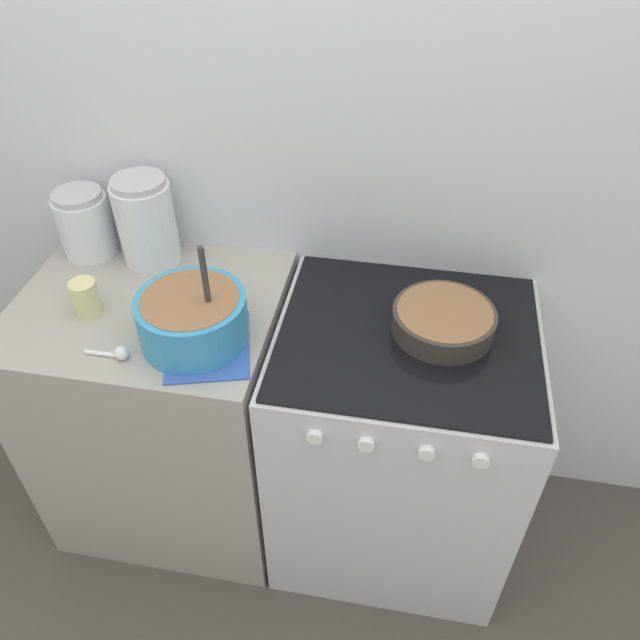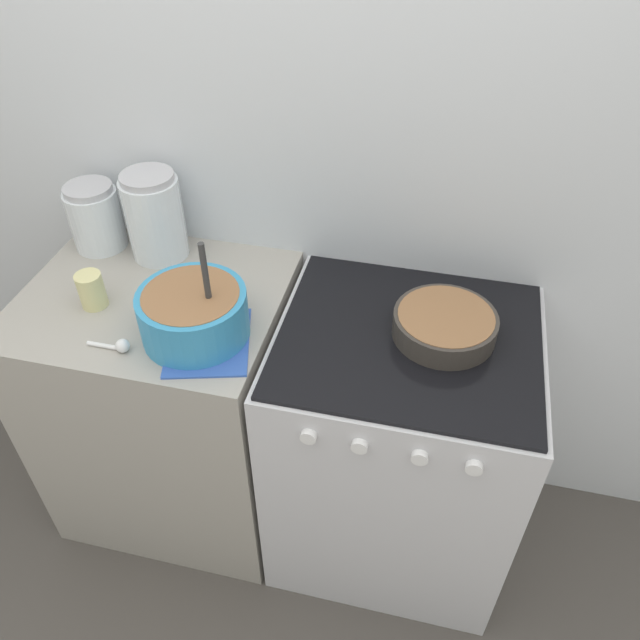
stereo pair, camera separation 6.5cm
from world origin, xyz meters
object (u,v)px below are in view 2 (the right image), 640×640
object	(u,v)px
baking_pan	(445,324)
tin_can	(91,290)
mixing_bowl	(193,312)
storage_jar_middle	(156,221)
stove	(396,446)
storage_jar_left	(96,221)

from	to	relation	value
baking_pan	tin_can	size ratio (longest dim) A/B	2.64
mixing_bowl	storage_jar_middle	distance (m)	0.41
stove	tin_can	bearing A→B (deg)	-175.50
storage_jar_middle	mixing_bowl	bearing A→B (deg)	-52.93
stove	storage_jar_left	bearing A→B (deg)	168.23
stove	tin_can	xyz separation A→B (m)	(-0.87, -0.07, 0.51)
baking_pan	storage_jar_middle	distance (m)	0.90
stove	storage_jar_middle	xyz separation A→B (m)	(-0.79, 0.21, 0.57)
mixing_bowl	baking_pan	xyz separation A→B (m)	(0.63, 0.15, -0.04)
mixing_bowl	storage_jar_left	world-z (taller)	mixing_bowl
mixing_bowl	storage_jar_middle	size ratio (longest dim) A/B	1.10
storage_jar_left	storage_jar_middle	size ratio (longest dim) A/B	0.77
mixing_bowl	storage_jar_left	distance (m)	0.55
storage_jar_left	storage_jar_middle	distance (m)	0.20
baking_pan	stove	bearing A→B (deg)	-161.72
mixing_bowl	baking_pan	distance (m)	0.65
baking_pan	storage_jar_left	size ratio (longest dim) A/B	1.31
stove	storage_jar_left	world-z (taller)	storage_jar_left
storage_jar_middle	tin_can	xyz separation A→B (m)	(-0.08, -0.28, -0.06)
mixing_bowl	tin_can	world-z (taller)	mixing_bowl
mixing_bowl	tin_can	bearing A→B (deg)	171.12
stove	baking_pan	world-z (taller)	baking_pan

